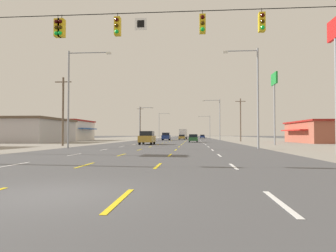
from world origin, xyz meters
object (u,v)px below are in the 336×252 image
(pole_sign_right_row_1, at_px, (274,89))
(streetlight_right_row_2, at_px, (208,125))
(suv_inner_left_nearest, at_px, (147,138))
(sedan_center_turn_far, at_px, (182,137))
(streetlight_right_row_0, at_px, (255,91))
(streetlight_left_row_1, at_px, (141,121))
(streetlight_right_row_1, at_px, (218,117))
(suv_inner_left_midfar, at_px, (166,136))
(streetlight_left_row_2, at_px, (160,124))
(sedan_far_right_farthest, at_px, (202,136))
(streetlight_left_row_0, at_px, (73,91))
(pole_sign_right_row_0, at_px, (336,50))
(box_truck_center_turn_farther, at_px, (183,134))
(hatchback_inner_right_near, at_px, (193,138))
(sedan_far_left_mid, at_px, (148,138))

(pole_sign_right_row_1, bearing_deg, streetlight_right_row_2, 93.83)
(pole_sign_right_row_1, bearing_deg, suv_inner_left_nearest, 176.99)
(sedan_center_turn_far, xyz_separation_m, streetlight_right_row_2, (9.46, 31.65, 4.58))
(sedan_center_turn_far, distance_m, streetlight_right_row_0, 59.37)
(streetlight_left_row_1, xyz_separation_m, streetlight_right_row_1, (19.49, -0.00, 0.99))
(streetlight_right_row_0, bearing_deg, suv_inner_left_nearest, 136.23)
(suv_inner_left_midfar, distance_m, pole_sign_right_row_1, 40.04)
(streetlight_right_row_0, relative_size, streetlight_left_row_2, 1.03)
(streetlight_right_row_2, bearing_deg, sedan_far_right_farthest, -141.96)
(streetlight_left_row_0, distance_m, streetlight_right_row_0, 19.48)
(suv_inner_left_nearest, distance_m, pole_sign_right_row_0, 28.55)
(sedan_center_turn_far, relative_size, streetlight_left_row_1, 0.52)
(streetlight_left_row_0, bearing_deg, pole_sign_right_row_1, 25.47)
(streetlight_left_row_0, bearing_deg, suv_inner_left_nearest, 63.52)
(streetlight_left_row_1, bearing_deg, sedan_far_right_farthest, 68.58)
(box_truck_center_turn_farther, bearing_deg, hatchback_inner_right_near, -85.52)
(streetlight_left_row_0, relative_size, streetlight_right_row_0, 1.02)
(hatchback_inner_right_near, height_order, streetlight_right_row_1, streetlight_right_row_1)
(hatchback_inner_right_near, relative_size, sedan_far_left_mid, 0.87)
(streetlight_left_row_0, bearing_deg, suv_inner_left_midfar, 82.48)
(pole_sign_right_row_1, bearing_deg, streetlight_left_row_2, 107.40)
(hatchback_inner_right_near, bearing_deg, sedan_far_right_farthest, 86.62)
(pole_sign_right_row_1, bearing_deg, streetlight_left_row_0, -154.53)
(sedan_far_right_farthest, bearing_deg, streetlight_right_row_1, -86.52)
(pole_sign_right_row_0, bearing_deg, streetlight_right_row_2, 92.44)
(box_truck_center_turn_farther, height_order, streetlight_left_row_1, streetlight_left_row_1)
(streetlight_left_row_0, xyz_separation_m, streetlight_right_row_1, (19.38, 45.00, -0.21))
(suv_inner_left_nearest, height_order, hatchback_inner_right_near, suv_inner_left_nearest)
(box_truck_center_turn_farther, distance_m, streetlight_left_row_0, 69.16)
(streetlight_right_row_0, bearing_deg, sedan_far_left_mid, 114.13)
(suv_inner_left_nearest, distance_m, streetlight_left_row_0, 15.03)
(box_truck_center_turn_farther, relative_size, pole_sign_right_row_0, 0.72)
(hatchback_inner_right_near, height_order, pole_sign_right_row_1, pole_sign_right_row_1)
(sedan_far_right_farthest, bearing_deg, suv_inner_left_midfar, -104.36)
(hatchback_inner_right_near, bearing_deg, sedan_center_turn_far, 95.96)
(sedan_far_left_mid, bearing_deg, box_truck_center_turn_farther, 77.17)
(streetlight_left_row_1, bearing_deg, suv_inner_left_midfar, 14.19)
(pole_sign_right_row_1, distance_m, streetlight_right_row_1, 33.77)
(suv_inner_left_midfar, bearing_deg, pole_sign_right_row_1, -62.25)
(suv_inner_left_midfar, bearing_deg, streetlight_right_row_0, -74.03)
(pole_sign_right_row_1, xyz_separation_m, streetlight_right_row_1, (-5.14, 33.32, -1.94))
(streetlight_right_row_1, relative_size, streetlight_right_row_2, 1.15)
(hatchback_inner_right_near, xyz_separation_m, streetlight_right_row_0, (6.36, -26.59, 5.19))
(pole_sign_right_row_0, distance_m, pole_sign_right_row_1, 20.89)
(suv_inner_left_nearest, xyz_separation_m, suv_inner_left_midfar, (-0.14, 33.95, 0.00))
(suv_inner_left_nearest, height_order, box_truck_center_turn_farther, box_truck_center_turn_farther)
(hatchback_inner_right_near, xyz_separation_m, sedan_far_right_farthest, (3.63, 61.43, -0.03))
(pole_sign_right_row_1, height_order, streetlight_left_row_1, pole_sign_right_row_1)
(streetlight_right_row_1, distance_m, streetlight_left_row_2, 49.00)
(streetlight_left_row_1, bearing_deg, suv_inner_left_nearest, -78.79)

